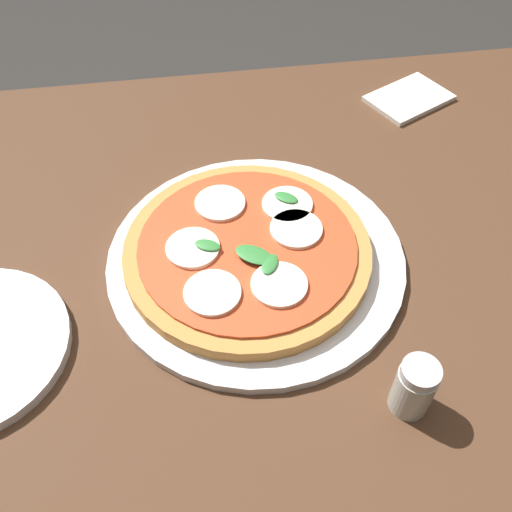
{
  "coord_description": "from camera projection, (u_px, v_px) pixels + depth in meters",
  "views": [
    {
      "loc": [
        0.05,
        0.46,
        1.28
      ],
      "look_at": [
        -0.03,
        -0.01,
        0.74
      ],
      "focal_mm": 40.28,
      "sensor_mm": 36.0,
      "label": 1
    }
  ],
  "objects": [
    {
      "name": "ground_plane",
      "position": [
        245.0,
        477.0,
        1.27
      ],
      "size": [
        6.0,
        6.0,
        0.0
      ],
      "primitive_type": "plane",
      "color": "#2D2B28"
    },
    {
      "name": "dining_table",
      "position": [
        238.0,
        317.0,
        0.8
      ],
      "size": [
        1.19,
        0.9,
        0.73
      ],
      "color": "#4C301E",
      "rests_on": "ground_plane"
    },
    {
      "name": "serving_tray",
      "position": [
        256.0,
        258.0,
        0.72
      ],
      "size": [
        0.37,
        0.37,
        0.01
      ],
      "primitive_type": "cylinder",
      "color": "silver",
      "rests_on": "dining_table"
    },
    {
      "name": "pizza",
      "position": [
        247.0,
        250.0,
        0.71
      ],
      "size": [
        0.31,
        0.31,
        0.03
      ],
      "color": "#C6843F",
      "rests_on": "serving_tray"
    },
    {
      "name": "napkin",
      "position": [
        409.0,
        98.0,
        0.95
      ],
      "size": [
        0.16,
        0.14,
        0.01
      ],
      "primitive_type": "cube",
      "rotation": [
        0.0,
        0.0,
        0.46
      ],
      "color": "white",
      "rests_on": "dining_table"
    },
    {
      "name": "pepper_shaker",
      "position": [
        414.0,
        387.0,
        0.57
      ],
      "size": [
        0.04,
        0.04,
        0.07
      ],
      "color": "#B2B7AD",
      "rests_on": "dining_table"
    }
  ]
}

